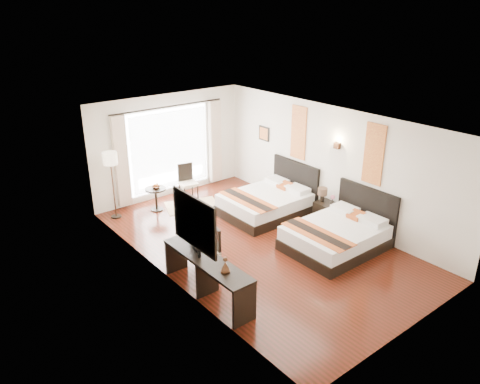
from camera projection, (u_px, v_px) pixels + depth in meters
floor at (258, 244)px, 10.42m from camera, size 4.50×7.50×0.01m
ceiling at (261, 121)px, 9.36m from camera, size 4.50×7.50×0.02m
wall_headboard at (330, 164)px, 11.18m from camera, size 0.01×7.50×2.80m
wall_desk at (167, 213)px, 8.59m from camera, size 0.01×7.50×2.80m
wall_window at (169, 146)px, 12.60m from camera, size 4.50×0.01×2.80m
wall_entry at (418, 256)px, 7.17m from camera, size 4.50×0.01×2.80m
window_glass at (169, 150)px, 12.62m from camera, size 2.40×0.02×2.20m
sheer_curtain at (170, 150)px, 12.58m from camera, size 2.30×0.02×2.10m
drape_left at (121, 162)px, 11.72m from camera, size 0.35×0.14×2.35m
drape_right at (215, 142)px, 13.39m from camera, size 0.35×0.14×2.35m
art_panel_near at (374, 154)px, 10.10m from camera, size 0.03×0.50×1.35m
art_panel_far at (299, 133)px, 11.75m from camera, size 0.03×0.50×1.35m
wall_sconce at (337, 146)px, 10.81m from camera, size 0.10×0.14×0.14m
mirror_frame at (194, 222)px, 7.91m from camera, size 0.04×1.25×0.95m
mirror_glass at (195, 222)px, 7.92m from camera, size 0.01×1.12×0.82m
bed_near at (338, 235)px, 10.16m from camera, size 2.11×1.64×1.19m
bed_far at (268, 202)px, 11.81m from camera, size 2.12×1.65×1.19m
nightstand at (327, 213)px, 11.33m from camera, size 0.44×0.54×0.52m
table_lamp at (323, 193)px, 11.23m from camera, size 0.23×0.23×0.37m
vase at (332, 203)px, 11.12m from camera, size 0.14×0.14×0.14m
console_desk at (207, 277)px, 8.49m from camera, size 0.50×2.20×0.76m
television at (190, 234)px, 8.66m from camera, size 0.48×0.87×0.52m
bronze_figurine at (225, 266)px, 7.89m from camera, size 0.20×0.20×0.25m
desk_chair at (209, 258)px, 9.30m from camera, size 0.54×0.54×0.94m
floor_lamp at (110, 163)px, 11.18m from camera, size 0.34×0.34×1.70m
side_table at (156, 199)px, 12.00m from camera, size 0.52×0.52×0.60m
fruit_bowl at (156, 187)px, 11.88m from camera, size 0.28×0.28×0.05m
window_chair at (188, 188)px, 12.70m from camera, size 0.52×0.52×0.97m
jute_rug at (192, 206)px, 12.34m from camera, size 1.58×1.33×0.01m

